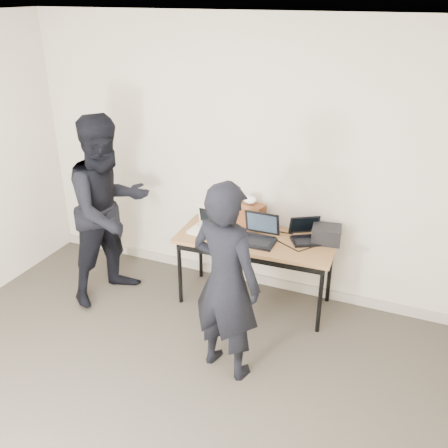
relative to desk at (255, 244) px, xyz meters
The scene contains 13 objects.
room 2.02m from the desk, 99.45° to the right, with size 4.60×4.60×2.80m.
desk is the anchor object (origin of this frame).
laptop_beige 0.52m from the desk, behind, with size 0.29×0.28×0.21m.
laptop_center 0.13m from the desk, 37.86° to the right, with size 0.34×0.33×0.26m.
laptop_right 0.49m from the desk, 19.38° to the left, with size 0.39×0.38×0.21m.
leather_satchel 0.35m from the desk, 128.49° to the left, with size 0.38×0.23×0.25m.
tissue 0.44m from the desk, 122.99° to the left, with size 0.13×0.10×0.08m, color white.
equipment_box 0.67m from the desk, 16.95° to the left, with size 0.26×0.22×0.15m, color black.
power_brick 0.29m from the desk, 142.69° to the right, with size 0.07×0.05×0.03m, color black.
cables 0.08m from the desk, 18.00° to the left, with size 1.16×0.38×0.01m.
person_typist 1.00m from the desk, 83.98° to the right, with size 0.60×0.40×1.66m, color black.
person_observer 1.45m from the desk, 164.78° to the right, with size 0.91×0.71×1.86m, color black.
baseboard 0.77m from the desk, 131.01° to the left, with size 4.50×0.03×0.10m, color #A59C88.
Camera 1 is at (1.67, -2.13, 2.87)m, focal length 40.00 mm.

